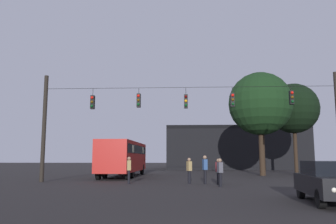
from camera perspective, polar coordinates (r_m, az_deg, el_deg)
The scene contains 12 objects.
ground_plane at distance 30.75m, azimuth 3.37°, elevation -10.80°, with size 168.00×168.00×0.00m, color black.
overhead_signal_span at distance 23.09m, azimuth 3.40°, elevation -1.11°, with size 20.38×0.44×7.44m.
city_bus at distance 30.13m, azimuth -7.49°, elevation -7.26°, with size 2.61×11.02×3.00m.
car_near_right at distance 13.90m, azimuth 25.90°, elevation -10.45°, with size 2.25×4.47×1.52m.
pedestrian_crossing_left at distance 21.95m, azimuth -6.62°, elevation -9.45°, with size 0.31×0.40×1.71m.
pedestrian_crossing_center at distance 21.39m, azimuth 8.53°, elevation -9.67°, with size 0.35×0.42×1.59m.
pedestrian_crossing_right at distance 21.78m, azimuth 6.27°, elevation -9.34°, with size 0.32×0.41×1.79m.
pedestrian_near_bus at distance 21.92m, azimuth 3.61°, elevation -9.61°, with size 0.36×0.42×1.64m.
pedestrian_trailing at distance 19.79m, azimuth 8.80°, elevation -9.81°, with size 0.32×0.41×1.60m.
corner_building at distance 53.39m, azimuth 10.91°, elevation -6.09°, with size 19.90×13.05×6.14m.
tree_left_silhouette at distance 33.37m, azimuth 15.33°, elevation 1.33°, with size 6.01×6.01×9.78m.
tree_behind_building at distance 38.21m, azimuth 20.46°, elevation 0.53°, with size 5.30×5.30×9.50m.
Camera 1 is at (-0.21, -6.21, 1.63)m, focal length 36.04 mm.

